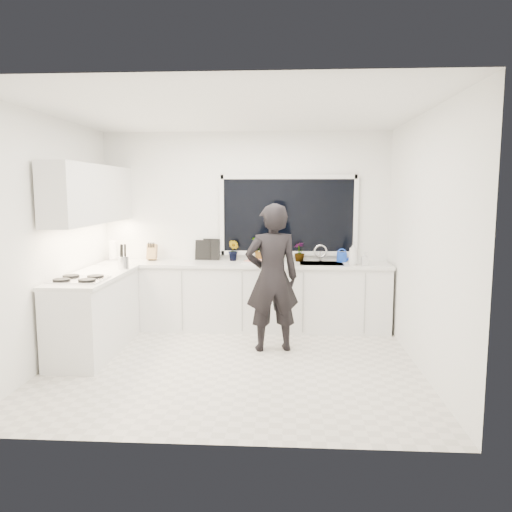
{
  "coord_description": "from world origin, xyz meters",
  "views": [
    {
      "loc": [
        0.57,
        -5.25,
        1.9
      ],
      "look_at": [
        0.23,
        0.4,
        1.15
      ],
      "focal_mm": 35.0,
      "sensor_mm": 36.0,
      "label": 1
    }
  ],
  "objects": [
    {
      "name": "floor",
      "position": [
        0.0,
        0.0,
        -0.01
      ],
      "size": [
        4.0,
        3.5,
        0.02
      ],
      "primitive_type": "cube",
      "color": "beige",
      "rests_on": "ground"
    },
    {
      "name": "countertop_back",
      "position": [
        0.0,
        1.44,
        0.9
      ],
      "size": [
        3.94,
        0.62,
        0.04
      ],
      "primitive_type": "cube",
      "color": "silver",
      "rests_on": "base_cabinets_back"
    },
    {
      "name": "pizza_tray",
      "position": [
        0.26,
        1.42,
        0.94
      ],
      "size": [
        0.56,
        0.48,
        0.03
      ],
      "primitive_type": "cube",
      "rotation": [
        0.0,
        0.0,
        -0.34
      ],
      "color": "silver",
      "rests_on": "countertop_back"
    },
    {
      "name": "base_cabinets_back",
      "position": [
        0.0,
        1.45,
        0.44
      ],
      "size": [
        3.92,
        0.58,
        0.88
      ],
      "primitive_type": "cube",
      "color": "white",
      "rests_on": "floor"
    },
    {
      "name": "base_cabinets_left",
      "position": [
        -1.67,
        0.35,
        0.44
      ],
      "size": [
        0.58,
        1.6,
        0.88
      ],
      "primitive_type": "cube",
      "color": "white",
      "rests_on": "floor"
    },
    {
      "name": "wall_left",
      "position": [
        -2.01,
        0.0,
        1.35
      ],
      "size": [
        0.02,
        3.5,
        2.7
      ],
      "primitive_type": "cube",
      "color": "white",
      "rests_on": "ground"
    },
    {
      "name": "countertop_left",
      "position": [
        -1.67,
        0.35,
        0.9
      ],
      "size": [
        0.62,
        1.6,
        0.04
      ],
      "primitive_type": "cube",
      "color": "silver",
      "rests_on": "base_cabinets_left"
    },
    {
      "name": "herb_plants",
      "position": [
        0.28,
        1.61,
        1.08
      ],
      "size": [
        1.12,
        0.35,
        0.33
      ],
      "color": "#26662D",
      "rests_on": "countertop_back"
    },
    {
      "name": "soap_bottles",
      "position": [
        1.49,
        1.3,
        1.06
      ],
      "size": [
        0.27,
        0.15,
        0.31
      ],
      "color": "#D8BF66",
      "rests_on": "countertop_back"
    },
    {
      "name": "sink",
      "position": [
        1.05,
        1.45,
        0.87
      ],
      "size": [
        0.58,
        0.42,
        0.14
      ],
      "primitive_type": "cube",
      "color": "silver",
      "rests_on": "countertop_back"
    },
    {
      "name": "paper_towel_roll",
      "position": [
        -1.85,
        1.55,
        1.05
      ],
      "size": [
        0.11,
        0.11,
        0.26
      ],
      "primitive_type": "cylinder",
      "rotation": [
        0.0,
        0.0,
        -0.03
      ],
      "color": "white",
      "rests_on": "countertop_back"
    },
    {
      "name": "wall_back",
      "position": [
        0.0,
        1.76,
        1.35
      ],
      "size": [
        4.0,
        0.02,
        2.7
      ],
      "primitive_type": "cube",
      "color": "white",
      "rests_on": "ground"
    },
    {
      "name": "upper_cabinets",
      "position": [
        -1.79,
        0.7,
        1.85
      ],
      "size": [
        0.34,
        2.1,
        0.7
      ],
      "primitive_type": "cube",
      "color": "white",
      "rests_on": "wall_left"
    },
    {
      "name": "faucet",
      "position": [
        1.05,
        1.65,
        1.03
      ],
      "size": [
        0.03,
        0.03,
        0.22
      ],
      "primitive_type": "cylinder",
      "color": "silver",
      "rests_on": "countertop_back"
    },
    {
      "name": "ceiling",
      "position": [
        0.0,
        0.0,
        2.71
      ],
      "size": [
        4.0,
        3.5,
        0.02
      ],
      "primitive_type": "cube",
      "color": "white",
      "rests_on": "wall_back"
    },
    {
      "name": "watering_can",
      "position": [
        1.34,
        1.61,
        0.98
      ],
      "size": [
        0.17,
        0.17,
        0.13
      ],
      "primitive_type": "cylinder",
      "rotation": [
        0.0,
        0.0,
        -0.24
      ],
      "color": "blue",
      "rests_on": "countertop_back"
    },
    {
      "name": "stovetop",
      "position": [
        -1.69,
        -0.0,
        0.94
      ],
      "size": [
        0.56,
        0.48,
        0.03
      ],
      "primitive_type": "cube",
      "color": "black",
      "rests_on": "countertop_left"
    },
    {
      "name": "picture_frame_large",
      "position": [
        -0.6,
        1.69,
        1.06
      ],
      "size": [
        0.22,
        0.03,
        0.28
      ],
      "primitive_type": "cube",
      "rotation": [
        0.0,
        0.0,
        -0.07
      ],
      "color": "black",
      "rests_on": "countertop_back"
    },
    {
      "name": "knife_block",
      "position": [
        -1.31,
        1.59,
        1.03
      ],
      "size": [
        0.13,
        0.1,
        0.22
      ],
      "primitive_type": "cube",
      "rotation": [
        0.0,
        0.0,
        -0.01
      ],
      "color": "#8F6542",
      "rests_on": "countertop_back"
    },
    {
      "name": "pizza",
      "position": [
        0.26,
        1.42,
        0.95
      ],
      "size": [
        0.51,
        0.43,
        0.01
      ],
      "primitive_type": "cube",
      "rotation": [
        0.0,
        0.0,
        -0.34
      ],
      "color": "#AE1817",
      "rests_on": "pizza_tray"
    },
    {
      "name": "wall_right",
      "position": [
        2.01,
        0.0,
        1.35
      ],
      "size": [
        0.02,
        3.5,
        2.7
      ],
      "primitive_type": "cube",
      "color": "white",
      "rests_on": "ground"
    },
    {
      "name": "person",
      "position": [
        0.41,
        0.54,
        0.87
      ],
      "size": [
        0.71,
        0.54,
        1.75
      ],
      "primitive_type": "imported",
      "rotation": [
        0.0,
        0.0,
        3.35
      ],
      "color": "black",
      "rests_on": "floor"
    },
    {
      "name": "window",
      "position": [
        0.6,
        1.73,
        1.55
      ],
      "size": [
        1.8,
        0.02,
        1.0
      ],
      "primitive_type": "cube",
      "color": "black",
      "rests_on": "wall_back"
    },
    {
      "name": "utensil_crock",
      "position": [
        -1.45,
        0.8,
        1.0
      ],
      "size": [
        0.16,
        0.16,
        0.16
      ],
      "primitive_type": "cylinder",
      "rotation": [
        0.0,
        0.0,
        -0.27
      ],
      "color": "silver",
      "rests_on": "countertop_left"
    },
    {
      "name": "picture_frame_small",
      "position": [
        -0.48,
        1.69,
        1.07
      ],
      "size": [
        0.25,
        0.07,
        0.3
      ],
      "primitive_type": "cube",
      "rotation": [
        0.0,
        0.0,
        -0.2
      ],
      "color": "black",
      "rests_on": "countertop_back"
    }
  ]
}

